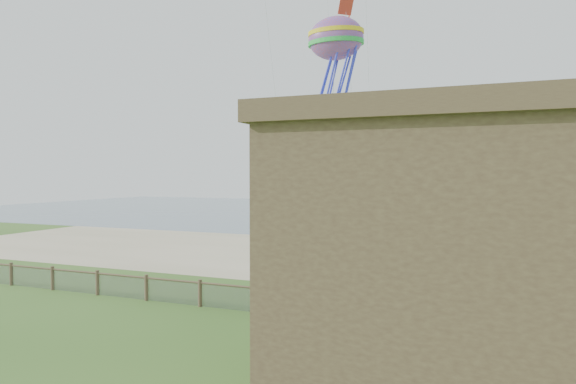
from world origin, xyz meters
name	(u,v)px	position (x,y,z in m)	size (l,w,h in m)	color
ground	(181,359)	(0.00, 0.00, 0.00)	(160.00, 160.00, 0.00)	#375C1F
sand_beach	(353,258)	(0.00, 22.00, 0.00)	(72.00, 20.00, 0.02)	tan
ocean	(428,214)	(0.00, 66.00, 0.00)	(160.00, 68.00, 0.02)	slate
chainlink_fence	(259,301)	(0.00, 6.00, 0.55)	(36.20, 0.20, 1.25)	brown
picnic_table	(440,342)	(7.85, 3.74, 0.41)	(1.94, 1.46, 0.82)	brown
octopus_kite	(336,69)	(0.34, 16.31, 12.55)	(3.50, 2.47, 7.21)	red
kite_red	(346,14)	(0.68, 17.34, 16.12)	(1.13, 0.70, 2.22)	red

